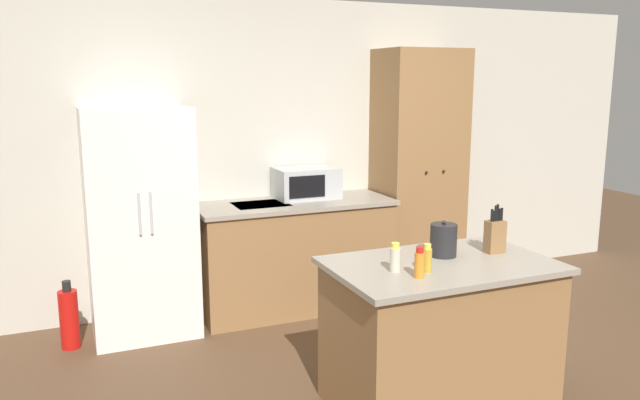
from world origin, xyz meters
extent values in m
cube|color=beige|center=(0.00, 2.33, 1.30)|extent=(7.20, 0.06, 2.60)
cube|color=white|center=(-1.46, 1.97, 0.87)|extent=(0.77, 0.65, 1.74)
cylinder|color=silver|center=(-1.50, 1.63, 1.01)|extent=(0.02, 0.02, 0.30)
cylinder|color=silver|center=(-1.42, 1.63, 1.01)|extent=(0.02, 0.02, 0.30)
cube|color=olive|center=(-0.21, 1.99, 0.45)|extent=(1.61, 0.62, 0.90)
cube|color=gray|center=(-0.21, 1.99, 0.91)|extent=(1.65, 0.66, 0.03)
cube|color=#9EA0A3|center=(-0.50, 1.99, 0.93)|extent=(0.44, 0.34, 0.01)
cube|color=olive|center=(1.02, 2.03, 1.10)|extent=(0.74, 0.53, 2.20)
sphere|color=black|center=(0.93, 1.75, 1.14)|extent=(0.02, 0.02, 0.02)
sphere|color=black|center=(1.10, 1.75, 1.14)|extent=(0.02, 0.02, 0.02)
cube|color=olive|center=(0.01, 0.14, 0.43)|extent=(1.24, 0.76, 0.85)
cube|color=gray|center=(0.01, 0.14, 0.87)|extent=(1.30, 0.82, 0.03)
cube|color=#B2B5B7|center=(-0.05, 2.10, 1.06)|extent=(0.53, 0.36, 0.26)
cube|color=black|center=(-0.12, 1.92, 1.06)|extent=(0.32, 0.01, 0.18)
cube|color=olive|center=(0.43, 0.19, 0.99)|extent=(0.12, 0.08, 0.20)
cylinder|color=black|center=(0.39, 0.18, 1.13)|extent=(0.02, 0.02, 0.08)
cylinder|color=black|center=(0.40, 0.18, 1.12)|extent=(0.02, 0.02, 0.07)
cylinder|color=black|center=(0.42, 0.18, 1.14)|extent=(0.02, 0.02, 0.10)
cylinder|color=black|center=(0.43, 0.19, 1.14)|extent=(0.02, 0.02, 0.10)
cylinder|color=black|center=(0.45, 0.18, 1.13)|extent=(0.02, 0.02, 0.07)
cylinder|color=black|center=(0.46, 0.18, 1.13)|extent=(0.02, 0.02, 0.08)
cylinder|color=orange|center=(-0.26, -0.05, 0.96)|extent=(0.05, 0.05, 0.14)
cylinder|color=red|center=(-0.26, -0.05, 1.04)|extent=(0.04, 0.04, 0.03)
cylinder|color=beige|center=(-0.33, 0.09, 0.96)|extent=(0.06, 0.06, 0.13)
cylinder|color=#E5DB4C|center=(-0.33, 0.09, 1.04)|extent=(0.04, 0.04, 0.03)
cylinder|color=gold|center=(-0.17, 0.02, 0.96)|extent=(0.05, 0.05, 0.13)
cylinder|color=#E5DB4C|center=(-0.17, 0.02, 1.03)|extent=(0.04, 0.04, 0.03)
cylinder|color=#232326|center=(0.09, 0.25, 0.99)|extent=(0.16, 0.16, 0.20)
sphere|color=#262628|center=(0.09, 0.25, 1.10)|extent=(0.02, 0.02, 0.02)
cylinder|color=red|center=(-2.01, 1.86, 0.22)|extent=(0.14, 0.14, 0.43)
cylinder|color=black|center=(-2.01, 1.86, 0.47)|extent=(0.06, 0.06, 0.08)
camera|label=1|loc=(-1.99, -2.79, 1.94)|focal=35.00mm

